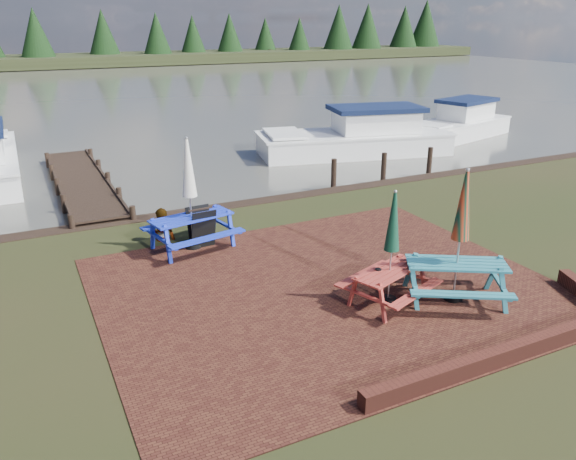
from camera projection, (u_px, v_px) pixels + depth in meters
The scene contains 13 objects.
ground at pixel (352, 309), 10.75m from camera, with size 120.00×120.00×0.00m, color black.
paving at pixel (326, 288), 11.58m from camera, with size 9.00×7.50×0.02m, color #371711.
brick_wall at pixel (536, 336), 9.55m from camera, with size 6.21×1.79×0.30m.
water at pixel (86, 93), 41.81m from camera, with size 120.00×60.00×0.02m, color #45433B.
far_treeline at pixel (48, 36), 64.99m from camera, with size 120.00×10.00×8.10m.
picnic_table_teal at pixel (458, 257), 10.79m from camera, with size 2.50×2.43×2.64m.
picnic_table_red at pixel (390, 265), 10.75m from camera, with size 2.03×1.92×2.26m.
picnic_table_blue at pixel (191, 211), 13.27m from camera, with size 2.24×2.07×2.69m.
chalkboard at pixel (202, 227), 13.50m from camera, with size 0.62×0.62×0.98m.
jetty at pixel (82, 181), 18.73m from camera, with size 1.76×9.08×1.00m.
boat_near at pixel (358, 139), 23.66m from camera, with size 8.46×4.49×2.18m.
boat_far at pixel (458, 125), 26.94m from camera, with size 6.70×3.90×1.98m.
person at pixel (161, 209), 13.78m from camera, with size 0.61×0.40×1.67m, color gray.
Camera 1 is at (-5.30, -8.00, 5.22)m, focal length 35.00 mm.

